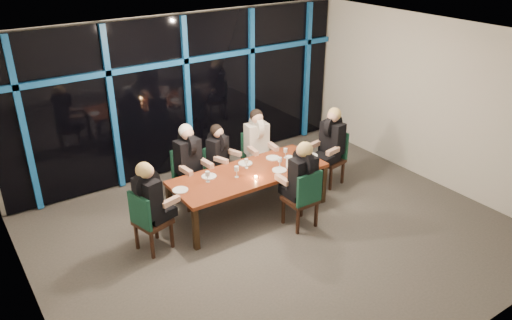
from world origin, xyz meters
The scene contains 29 objects.
room centered at (0.00, 0.00, 2.02)m, with size 7.04×7.00×3.02m.
window_wall centered at (0.01, 2.93, 1.55)m, with size 6.86×0.43×2.94m.
dining_table centered at (0.00, 0.80, 0.68)m, with size 2.60×1.00×0.75m.
chair_far_left centered at (-0.68, 1.68, 0.56)m, with size 0.51×0.51×1.00m.
chair_far_mid centered at (-0.10, 1.71, 0.50)m, with size 0.54×0.54×0.90m.
chair_far_right centered at (0.71, 1.66, 0.55)m, with size 0.51×0.51×0.99m.
chair_end_left centered at (-1.83, 0.71, 0.55)m, with size 0.56×0.56×0.98m.
chair_end_right centered at (1.88, 0.85, 0.56)m, with size 0.55×0.55×1.01m.
chair_near_mid centered at (0.45, -0.08, 0.56)m, with size 0.47×0.47×1.01m.
diner_far_left centered at (-0.68, 1.59, 0.95)m, with size 0.52×0.65×0.97m.
diner_far_mid centered at (-0.07, 1.63, 0.86)m, with size 0.55×0.62×0.88m.
diner_far_right centered at (0.70, 1.58, 0.94)m, with size 0.52×0.64×0.96m.
diner_end_left centered at (-1.75, 0.73, 0.94)m, with size 0.66×0.57×0.96m.
diner_end_right centered at (1.80, 0.83, 0.96)m, with size 0.67×0.55×0.98m.
diner_near_mid centered at (0.45, 0.01, 0.96)m, with size 0.50×0.62×0.98m.
plate_far_left centered at (-0.62, 1.03, 0.76)m, with size 0.24×0.24×0.01m, color white.
plate_far_mid centered at (0.13, 1.11, 0.76)m, with size 0.24×0.24×0.01m, color white.
plate_far_right centered at (0.64, 1.02, 0.76)m, with size 0.24×0.24×0.01m, color white.
plate_end_left centered at (-1.21, 0.88, 0.76)m, with size 0.24×0.24×0.01m, color white.
plate_end_right centered at (1.25, 0.72, 0.76)m, with size 0.24×0.24×0.01m, color white.
plate_near_mid centered at (0.45, 0.57, 0.76)m, with size 0.24×0.24×0.01m, color white.
wine_bottle centered at (1.12, 0.75, 0.87)m, with size 0.07×0.07×0.30m.
water_pitcher centered at (0.65, 0.58, 0.85)m, with size 0.13×0.11×0.20m.
tea_light centered at (-0.02, 0.58, 0.77)m, with size 0.05×0.05×0.03m, color #FFA54C.
wine_glass_a centered at (-0.26, 0.77, 0.89)m, with size 0.07×0.07×0.19m.
wine_glass_b centered at (0.05, 0.96, 0.87)m, with size 0.06×0.06×0.16m.
wine_glass_c centered at (0.53, 0.67, 0.88)m, with size 0.07×0.07×0.18m.
wine_glass_d centered at (-0.72, 0.89, 0.88)m, with size 0.07×0.07×0.18m.
wine_glass_e centered at (0.83, 0.92, 0.88)m, with size 0.07×0.07×0.17m.
Camera 1 is at (-4.00, -5.26, 4.41)m, focal length 35.00 mm.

